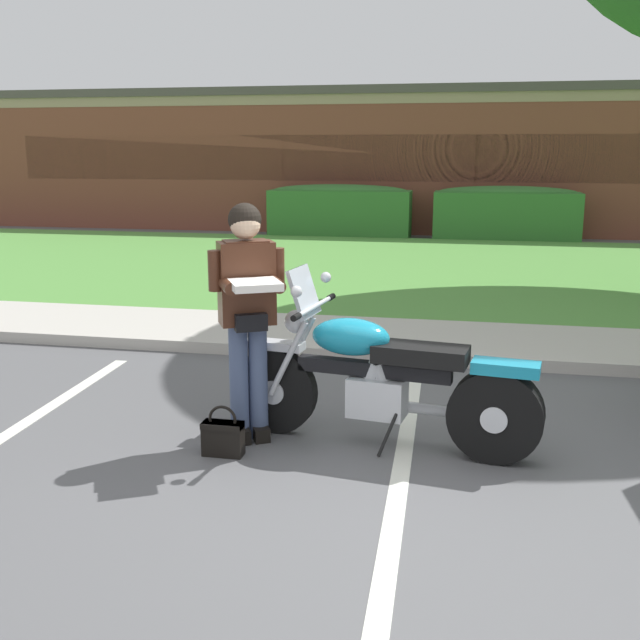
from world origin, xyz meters
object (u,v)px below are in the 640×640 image
Objects in this scene: handbag at (223,435)px; brick_building at (477,158)px; rider_person at (248,304)px; hedge_left at (340,209)px; motorcycle at (392,380)px; hedge_center_left at (506,212)px.

handbag is 18.99m from brick_building.
hedge_left is (-1.59, 12.65, -0.36)m from rider_person.
motorcycle is at bearing -91.62° from brick_building.
handbag is 0.11× the size of hedge_center_left.
motorcycle is 0.69× the size of hedge_center_left.
rider_person is at bearing -176.20° from motorcycle.
hedge_left reaches higher than handbag.
hedge_center_left is at bearing 79.94° from rider_person.
motorcycle reaches higher than hedge_center_left.
brick_building is (3.12, 5.88, 1.12)m from hedge_left.
hedge_center_left is 6.03m from brick_building.
hedge_center_left is (1.23, 12.58, 0.16)m from motorcycle.
rider_person reaches higher than hedge_center_left.
brick_building is (-0.71, 5.88, 1.12)m from hedge_center_left.
hedge_center_left is at bearing 79.75° from handbag.
motorcycle is 0.67× the size of hedge_left.
handbag is 0.01× the size of brick_building.
hedge_left is (-1.49, 12.96, 0.51)m from handbag.
rider_person is at bearing -82.85° from hedge_left.
motorcycle is 12.64m from hedge_center_left.
brick_building reaches higher than rider_person.
handbag is at bearing -100.25° from hedge_center_left.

